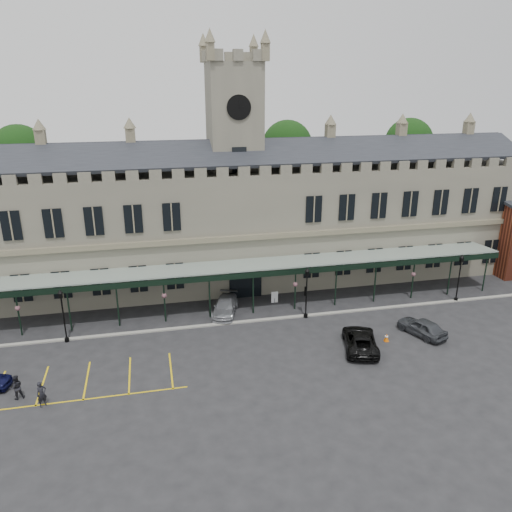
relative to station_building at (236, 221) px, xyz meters
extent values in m
plane|color=black|center=(0.00, -15.91, -6.47)|extent=(140.00, 140.00, 0.00)
cube|color=#625E51|center=(0.00, 0.09, -0.47)|extent=(60.00, 10.00, 12.00)
cube|color=#645E48|center=(0.00, -5.09, -0.27)|extent=(60.00, 0.35, 0.50)
cube|color=black|center=(0.00, -2.41, 7.33)|extent=(60.00, 4.77, 2.20)
cube|color=black|center=(0.00, 2.59, 7.33)|extent=(60.00, 4.77, 2.20)
cube|color=black|center=(0.00, -5.01, -4.57)|extent=(3.20, 0.18, 3.80)
cube|color=#625E51|center=(0.00, 0.09, 4.53)|extent=(5.00, 5.00, 22.00)
cylinder|color=silver|center=(0.00, -2.47, 11.53)|extent=(2.20, 0.12, 2.20)
cylinder|color=black|center=(0.00, -2.54, 11.53)|extent=(2.30, 0.04, 2.30)
cube|color=black|center=(0.00, -2.47, 6.53)|extent=(1.40, 0.12, 2.80)
cube|color=#8C9E93|center=(0.00, -6.91, -2.37)|extent=(50.00, 4.00, 0.40)
cube|color=black|center=(0.00, -8.91, -2.62)|extent=(50.00, 0.18, 0.50)
cube|color=gray|center=(0.00, -10.41, -6.41)|extent=(60.00, 0.40, 0.12)
cylinder|color=#332314|center=(-22.00, 9.09, -0.47)|extent=(0.70, 0.70, 12.00)
sphere|color=black|center=(-22.00, 9.09, 6.53)|extent=(6.00, 6.00, 6.00)
cylinder|color=#332314|center=(8.00, 9.09, -0.47)|extent=(0.70, 0.70, 12.00)
sphere|color=black|center=(8.00, 9.09, 6.53)|extent=(6.00, 6.00, 6.00)
cylinder|color=#332314|center=(24.00, 9.09, -0.47)|extent=(0.70, 0.70, 12.00)
sphere|color=black|center=(24.00, 9.09, 6.53)|extent=(6.00, 6.00, 6.00)
cylinder|color=black|center=(-16.14, -10.69, -6.32)|extent=(0.36, 0.36, 0.30)
cylinder|color=black|center=(-16.14, -10.69, -4.47)|extent=(0.12, 0.12, 4.00)
cube|color=black|center=(-16.14, -10.69, -2.32)|extent=(0.28, 0.28, 0.40)
cone|color=black|center=(-16.14, -10.69, -1.97)|extent=(0.44, 0.44, 0.30)
cylinder|color=black|center=(4.46, -10.63, -6.31)|extent=(0.37, 0.37, 0.31)
cylinder|color=black|center=(4.46, -10.63, -4.39)|extent=(0.12, 0.12, 4.16)
cube|color=black|center=(4.46, -10.63, -2.15)|extent=(0.29, 0.29, 0.42)
cone|color=black|center=(4.46, -10.63, -1.79)|extent=(0.46, 0.46, 0.31)
cylinder|color=black|center=(19.87, -10.37, -6.31)|extent=(0.37, 0.37, 0.31)
cylinder|color=black|center=(19.87, -10.37, -4.40)|extent=(0.12, 0.12, 4.14)
cube|color=black|center=(19.87, -10.37, -2.17)|extent=(0.29, 0.29, 0.41)
cone|color=black|center=(19.87, -10.37, -1.80)|extent=(0.46, 0.46, 0.31)
cube|color=#E26107|center=(9.63, -16.25, -6.45)|extent=(0.36, 0.36, 0.04)
cone|color=#E26107|center=(9.63, -16.25, -6.14)|extent=(0.41, 0.41, 0.66)
cylinder|color=silver|center=(9.63, -16.25, -6.05)|extent=(0.27, 0.27, 0.09)
cylinder|color=black|center=(2.50, -6.91, -6.23)|extent=(0.06, 0.06, 0.47)
cube|color=silver|center=(2.50, -6.91, -5.90)|extent=(0.66, 0.06, 1.13)
cylinder|color=black|center=(-1.40, -6.81, -6.00)|extent=(0.17, 0.17, 0.94)
cylinder|color=black|center=(5.91, -5.93, -6.00)|extent=(0.17, 0.17, 0.94)
imported|color=gray|center=(-2.54, -8.28, -5.76)|extent=(3.38, 5.25, 1.41)
imported|color=black|center=(7.00, -16.90, -5.72)|extent=(3.85, 5.82, 1.49)
imported|color=#36393E|center=(13.00, -15.89, -5.73)|extent=(3.26, 4.66, 1.47)
imported|color=black|center=(-16.49, -19.45, -5.57)|extent=(0.78, 0.74, 1.80)
imported|color=black|center=(-18.30, -18.23, -5.59)|extent=(1.03, 0.92, 1.75)
camera|label=1|loc=(-8.70, -49.63, 13.81)|focal=35.00mm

